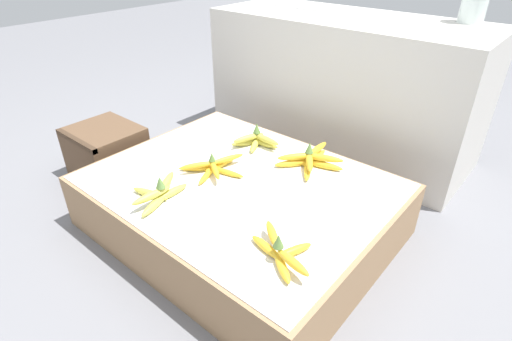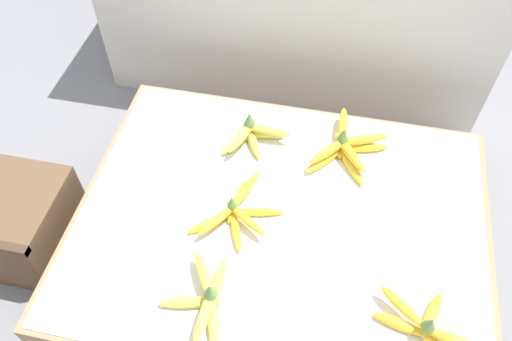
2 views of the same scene
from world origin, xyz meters
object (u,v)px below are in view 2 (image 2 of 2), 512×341
at_px(banana_bunch_front_right, 425,326).
at_px(banana_bunch_back_midright, 345,147).
at_px(wooden_crate, 13,222).
at_px(banana_bunch_middle_midleft, 236,212).
at_px(banana_bunch_back_midleft, 252,135).
at_px(banana_bunch_front_midleft, 206,299).

bearing_deg(banana_bunch_front_right, banana_bunch_back_midright, 114.64).
distance_m(wooden_crate, banana_bunch_back_midright, 1.01).
bearing_deg(wooden_crate, banana_bunch_middle_midleft, 7.47).
height_order(banana_bunch_front_right, banana_bunch_back_midleft, banana_bunch_back_midleft).
bearing_deg(banana_bunch_front_midleft, banana_bunch_back_midleft, 90.36).
distance_m(banana_bunch_front_right, banana_bunch_middle_midleft, 0.54).
xyz_separation_m(banana_bunch_front_right, banana_bunch_back_midright, (-0.23, 0.51, 0.00)).
height_order(wooden_crate, banana_bunch_back_midright, banana_bunch_back_midright).
xyz_separation_m(banana_bunch_middle_midleft, banana_bunch_back_midright, (0.27, 0.29, 0.01)).
relative_size(banana_bunch_front_midleft, banana_bunch_back_midleft, 1.15).
xyz_separation_m(wooden_crate, banana_bunch_back_midright, (0.93, 0.38, 0.14)).
xyz_separation_m(banana_bunch_back_midleft, banana_bunch_back_midright, (0.28, 0.01, 0.00)).
bearing_deg(banana_bunch_middle_midleft, wooden_crate, -172.53).
bearing_deg(banana_bunch_front_right, banana_bunch_front_midleft, -175.50).
distance_m(banana_bunch_middle_midleft, banana_bunch_back_midright, 0.39).
height_order(banana_bunch_middle_midleft, banana_bunch_back_midright, banana_bunch_back_midright).
xyz_separation_m(banana_bunch_front_right, banana_bunch_middle_midleft, (-0.50, 0.22, -0.01)).
bearing_deg(banana_bunch_back_midright, banana_bunch_middle_midleft, -132.73).
relative_size(wooden_crate, banana_bunch_back_midright, 1.17).
bearing_deg(banana_bunch_front_right, banana_bunch_middle_midleft, 156.43).
xyz_separation_m(wooden_crate, banana_bunch_front_midleft, (0.65, -0.17, 0.13)).
xyz_separation_m(wooden_crate, banana_bunch_middle_midleft, (0.66, 0.09, 0.13)).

